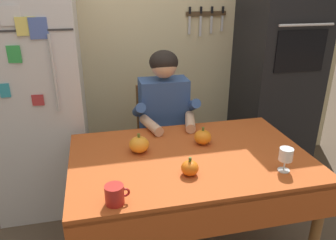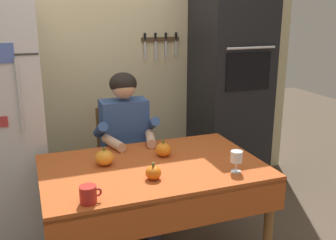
% 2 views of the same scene
% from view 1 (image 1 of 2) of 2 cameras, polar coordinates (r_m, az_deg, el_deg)
% --- Properties ---
extents(back_wall_assembly, '(3.70, 0.13, 2.60)m').
position_cam_1_polar(back_wall_assembly, '(2.97, -1.97, 15.24)').
color(back_wall_assembly, beige).
rests_on(back_wall_assembly, ground).
extents(refrigerator, '(0.68, 0.71, 1.80)m').
position_cam_1_polar(refrigerator, '(2.66, -21.85, 3.90)').
color(refrigerator, silver).
rests_on(refrigerator, ground).
extents(wall_oven, '(0.60, 0.64, 2.10)m').
position_cam_1_polar(wall_oven, '(3.05, 18.51, 9.53)').
color(wall_oven, black).
rests_on(wall_oven, ground).
extents(dining_table, '(1.40, 0.90, 0.74)m').
position_cam_1_polar(dining_table, '(1.98, 3.97, -8.53)').
color(dining_table, brown).
rests_on(dining_table, ground).
extents(chair_behind_person, '(0.40, 0.40, 0.93)m').
position_cam_1_polar(chair_behind_person, '(2.72, -1.26, -2.80)').
color(chair_behind_person, brown).
rests_on(chair_behind_person, ground).
extents(seated_person, '(0.47, 0.55, 1.25)m').
position_cam_1_polar(seated_person, '(2.46, -0.41, 0.12)').
color(seated_person, '#38384C').
rests_on(seated_person, ground).
extents(coffee_mug, '(0.12, 0.09, 0.09)m').
position_cam_1_polar(coffee_mug, '(1.56, -9.23, -12.68)').
color(coffee_mug, '#B2231E').
rests_on(coffee_mug, dining_table).
extents(wine_glass, '(0.07, 0.07, 0.13)m').
position_cam_1_polar(wine_glass, '(1.86, 19.82, -5.84)').
color(wine_glass, white).
rests_on(wine_glass, dining_table).
extents(pumpkin_large, '(0.12, 0.12, 0.12)m').
position_cam_1_polar(pumpkin_large, '(1.98, -5.05, -4.26)').
color(pumpkin_large, orange).
rests_on(pumpkin_large, dining_table).
extents(pumpkin_medium, '(0.09, 0.09, 0.10)m').
position_cam_1_polar(pumpkin_medium, '(1.75, 3.82, -8.31)').
color(pumpkin_medium, orange).
rests_on(pumpkin_medium, dining_table).
extents(pumpkin_small, '(0.11, 0.11, 0.11)m').
position_cam_1_polar(pumpkin_small, '(2.08, 6.07, -2.98)').
color(pumpkin_small, orange).
rests_on(pumpkin_small, dining_table).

